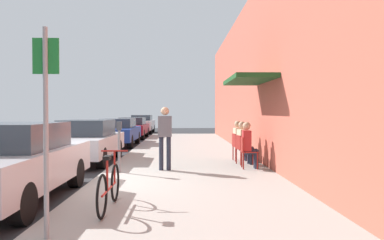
{
  "coord_description": "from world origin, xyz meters",
  "views": [
    {
      "loc": [
        2.06,
        -8.18,
        1.68
      ],
      "look_at": [
        2.52,
        7.62,
        1.34
      ],
      "focal_mm": 33.84,
      "sensor_mm": 36.0,
      "label": 1
    }
  ],
  "objects": [
    {
      "name": "ground_plane",
      "position": [
        0.0,
        0.0,
        0.0
      ],
      "size": [
        60.0,
        60.0,
        0.0
      ],
      "primitive_type": "plane",
      "color": "#2D2D30"
    },
    {
      "name": "sidewalk_slab",
      "position": [
        2.25,
        2.0,
        0.06
      ],
      "size": [
        4.5,
        32.0,
        0.12
      ],
      "primitive_type": "cube",
      "color": "#9E9B93",
      "rests_on": "ground_plane"
    },
    {
      "name": "building_facade",
      "position": [
        4.65,
        2.0,
        2.9
      ],
      "size": [
        1.4,
        32.0,
        5.8
      ],
      "color": "#BC5442",
      "rests_on": "ground_plane"
    },
    {
      "name": "parked_car_0",
      "position": [
        -1.1,
        -1.37,
        0.76
      ],
      "size": [
        1.8,
        4.4,
        1.48
      ],
      "color": "#B7B7BC",
      "rests_on": "ground_plane"
    },
    {
      "name": "parked_car_1",
      "position": [
        -1.1,
        3.96,
        0.73
      ],
      "size": [
        1.8,
        4.4,
        1.42
      ],
      "color": "#B7B7BC",
      "rests_on": "ground_plane"
    },
    {
      "name": "parked_car_2",
      "position": [
        -1.1,
        9.9,
        0.71
      ],
      "size": [
        1.8,
        4.4,
        1.36
      ],
      "color": "navy",
      "rests_on": "ground_plane"
    },
    {
      "name": "parked_car_3",
      "position": [
        -1.1,
        15.19,
        0.7
      ],
      "size": [
        1.8,
        4.4,
        1.34
      ],
      "color": "maroon",
      "rests_on": "ground_plane"
    },
    {
      "name": "parked_car_4",
      "position": [
        -1.1,
        20.78,
        0.76
      ],
      "size": [
        1.8,
        4.4,
        1.45
      ],
      "color": "silver",
      "rests_on": "ground_plane"
    },
    {
      "name": "parking_meter",
      "position": [
        0.45,
        1.19,
        0.89
      ],
      "size": [
        0.12,
        0.1,
        1.32
      ],
      "color": "slate",
      "rests_on": "sidewalk_slab"
    },
    {
      "name": "street_sign",
      "position": [
        0.4,
        -3.7,
        1.64
      ],
      "size": [
        0.32,
        0.06,
        2.6
      ],
      "color": "gray",
      "rests_on": "sidewalk_slab"
    },
    {
      "name": "bicycle_0",
      "position": [
        0.9,
        -2.36,
        0.48
      ],
      "size": [
        0.46,
        1.71,
        0.9
      ],
      "color": "black",
      "rests_on": "sidewalk_slab"
    },
    {
      "name": "cafe_chair_0",
      "position": [
        3.87,
        1.78,
        0.62
      ],
      "size": [
        0.46,
        0.46,
        0.87
      ],
      "color": "maroon",
      "rests_on": "sidewalk_slab"
    },
    {
      "name": "seated_patron_0",
      "position": [
        3.93,
        1.78,
        0.82
      ],
      "size": [
        0.44,
        0.37,
        1.29
      ],
      "color": "#232838",
      "rests_on": "sidewalk_slab"
    },
    {
      "name": "cafe_chair_1",
      "position": [
        3.87,
        2.54,
        0.62
      ],
      "size": [
        0.52,
        0.52,
        0.87
      ],
      "color": "maroon",
      "rests_on": "sidewalk_slab"
    },
    {
      "name": "seated_patron_1",
      "position": [
        3.93,
        2.55,
        0.82
      ],
      "size": [
        0.48,
        0.43,
        1.29
      ],
      "color": "#232838",
      "rests_on": "sidewalk_slab"
    },
    {
      "name": "cafe_chair_2",
      "position": [
        3.87,
        3.37,
        0.62
      ],
      "size": [
        0.47,
        0.47,
        0.87
      ],
      "color": "maroon",
      "rests_on": "sidewalk_slab"
    },
    {
      "name": "seated_patron_2",
      "position": [
        3.93,
        3.38,
        0.82
      ],
      "size": [
        0.45,
        0.38,
        1.29
      ],
      "color": "#232838",
      "rests_on": "sidewalk_slab"
    },
    {
      "name": "pedestrian_standing",
      "position": [
        1.62,
        1.54,
        1.12
      ],
      "size": [
        0.36,
        0.22,
        1.7
      ],
      "color": "#232838",
      "rests_on": "sidewalk_slab"
    }
  ]
}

